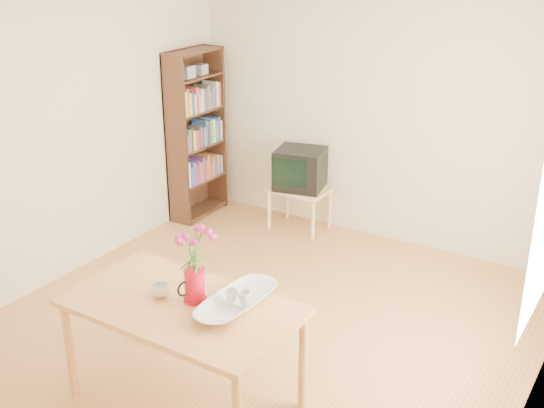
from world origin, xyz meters
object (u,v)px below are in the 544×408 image
Objects in this scene: table at (182,314)px; television at (301,168)px; bowl at (236,278)px; mug at (161,290)px; pitcher at (195,287)px.

table is 2.68× the size of television.
television is at bearing 111.77° from bowl.
table is at bearing 171.84° from mug.
bowl is at bearing 32.05° from pitcher.
mug is 0.20× the size of television.
bowl reaches higher than pitcher.
table is 0.45m from bowl.
bowl is at bearing -171.31° from mug.
bowl reaches higher than mug.
table is 3.43× the size of bowl.
mug is at bearing -90.97° from television.
pitcher is at bearing -164.45° from bowl.
mug is 0.53m from bowl.
pitcher is 0.40× the size of television.
bowl is at bearing 25.67° from table.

